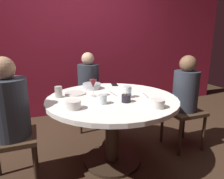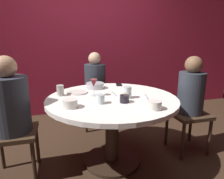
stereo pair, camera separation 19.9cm
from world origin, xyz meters
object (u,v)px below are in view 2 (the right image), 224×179
object	(u,v)px
seated_diner_back	(95,82)
cup_by_left_diner	(128,92)
seated_diner_right	(191,94)
candle_holder	(124,99)
bowl_small_white	(70,104)
cup_near_candle	(100,99)
dinner_plate	(77,92)
cell_phone	(119,85)
wine_glass	(94,84)
bowl_serving_large	(95,86)
bowl_salad_center	(154,105)
seated_diner_left	(10,106)
dining_table	(112,112)
cup_by_right_diner	(60,90)

from	to	relation	value
seated_diner_back	cup_by_left_diner	xyz separation A→B (m)	(0.14, -1.01, 0.09)
seated_diner_right	candle_holder	distance (m)	0.87
seated_diner_back	bowl_small_white	distance (m)	1.23
cup_near_candle	cup_by_left_diner	bearing A→B (deg)	18.92
cup_near_candle	cup_by_left_diner	distance (m)	0.31
dinner_plate	cell_phone	bearing A→B (deg)	24.21
seated_diner_back	wine_glass	xyz separation A→B (m)	(-0.17, -0.85, 0.16)
candle_holder	bowl_serving_large	distance (m)	0.63
bowl_salad_center	seated_diner_right	bearing A→B (deg)	32.77
seated_diner_left	bowl_salad_center	bearing A→B (deg)	-19.94
dining_table	bowl_salad_center	world-z (taller)	bowl_salad_center
cup_near_candle	cell_phone	bearing A→B (deg)	60.50
seated_diner_back	cup_near_candle	world-z (taller)	seated_diner_back
seated_diner_right	cell_phone	distance (m)	0.85
wine_glass	cell_phone	bearing A→B (deg)	46.26
wine_glass	seated_diner_back	bearing A→B (deg)	78.89
dining_table	dinner_plate	size ratio (longest dim) A/B	5.81
bowl_serving_large	cup_by_right_diner	xyz separation A→B (m)	(-0.40, -0.22, 0.02)
cup_near_candle	cup_by_left_diner	size ratio (longest dim) A/B	0.74
seated_diner_right	candle_holder	bearing A→B (deg)	12.75
dining_table	wine_glass	world-z (taller)	wine_glass
seated_diner_back	cell_phone	xyz separation A→B (m)	(0.23, -0.44, 0.04)
dining_table	seated_diner_back	xyz separation A→B (m)	(0.00, 0.94, 0.12)
seated_diner_back	dinner_plate	distance (m)	0.76
seated_diner_right	cup_by_right_diner	size ratio (longest dim) A/B	10.09
wine_glass	bowl_salad_center	world-z (taller)	wine_glass
candle_holder	bowl_serving_large	world-z (taller)	candle_holder
dinner_plate	seated_diner_left	bearing A→B (deg)	-157.19
candle_holder	cup_by_right_diner	xyz separation A→B (m)	(-0.56, 0.39, 0.02)
seated_diner_right	cup_near_candle	distance (m)	1.08
wine_glass	bowl_salad_center	bearing A→B (deg)	-51.58
cell_phone	dinner_plate	bearing A→B (deg)	36.25
seated_diner_right	candle_holder	size ratio (longest dim) A/B	12.09
candle_holder	wine_glass	xyz separation A→B (m)	(-0.23, 0.29, 0.09)
seated_diner_left	dinner_plate	bearing A→B (deg)	22.81
wine_glass	seated_diner_right	bearing A→B (deg)	-4.95
seated_diner_right	cup_by_right_diner	xyz separation A→B (m)	(-1.41, 0.19, 0.09)
cup_by_right_diner	cup_by_left_diner	bearing A→B (deg)	-22.15
dining_table	seated_diner_left	bearing A→B (deg)	180.00
candle_holder	bowl_small_white	bearing A→B (deg)	-178.07
bowl_serving_large	bowl_small_white	distance (m)	0.70
wine_glass	cell_phone	xyz separation A→B (m)	(0.39, 0.41, -0.12)
seated_diner_right	bowl_small_white	xyz separation A→B (m)	(-1.34, -0.21, 0.07)
seated_diner_back	bowl_salad_center	distance (m)	1.39
cup_by_left_diner	cup_by_right_diner	distance (m)	0.69
wine_glass	seated_diner_left	bearing A→B (deg)	-173.05
dining_table	bowl_salad_center	xyz separation A→B (m)	(0.25, -0.43, 0.19)
dinner_plate	cup_by_right_diner	bearing A→B (deg)	-159.99
cell_phone	bowl_serving_large	world-z (taller)	bowl_serving_large
seated_diner_left	seated_diner_right	world-z (taller)	seated_diner_left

